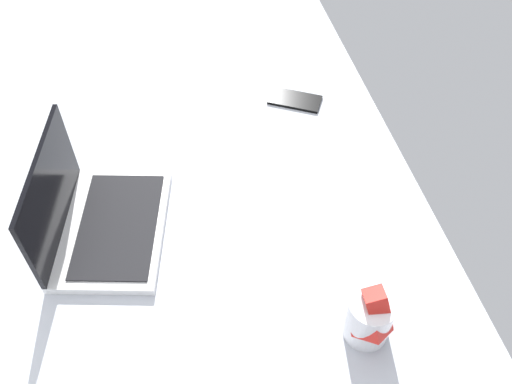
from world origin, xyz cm
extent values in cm
cube|color=#B7BCC6|center=(0.00, 0.00, 9.00)|extent=(180.00, 140.00, 18.00)
cube|color=silver|center=(-16.76, 2.59, 19.00)|extent=(37.55, 30.24, 2.00)
cube|color=black|center=(-17.12, 1.13, 20.20)|extent=(32.23, 23.45, 0.40)
cube|color=black|center=(-14.12, 13.27, 30.50)|extent=(32.28, 8.88, 21.00)
cylinder|color=silver|center=(-52.87, -44.39, 23.50)|extent=(9.00, 9.00, 11.00)
cube|color=#268C33|center=(-52.93, -44.36, 21.51)|extent=(7.42, 7.05, 4.64)
cube|color=red|center=(-54.68, -44.18, 24.12)|extent=(8.67, 8.16, 7.23)
cube|color=blue|center=(-53.00, -44.40, 26.73)|extent=(4.56, 5.39, 5.38)
cube|color=red|center=(-52.67, -44.94, 29.34)|extent=(5.64, 5.32, 6.26)
cube|color=black|center=(16.28, -49.05, 18.40)|extent=(12.78, 15.54, 0.80)
camera|label=1|loc=(-99.06, -11.60, 124.48)|focal=40.79mm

